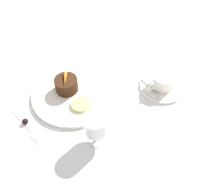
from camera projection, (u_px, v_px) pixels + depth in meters
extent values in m
plane|color=white|center=(73.00, 101.00, 0.87)|extent=(3.00, 3.00, 0.00)
cylinder|color=white|center=(74.00, 94.00, 0.88)|extent=(0.28, 0.28, 0.01)
torus|color=#999EA8|center=(73.00, 92.00, 0.88)|extent=(0.26, 0.26, 0.00)
cylinder|color=white|center=(162.00, 86.00, 0.91)|extent=(0.15, 0.15, 0.01)
torus|color=#999EA8|center=(162.00, 86.00, 0.91)|extent=(0.14, 0.14, 0.00)
cylinder|color=white|center=(163.00, 81.00, 0.88)|extent=(0.08, 0.08, 0.05)
cylinder|color=#9E7A4C|center=(163.00, 80.00, 0.88)|extent=(0.07, 0.07, 0.04)
torus|color=white|center=(152.00, 86.00, 0.86)|extent=(0.04, 0.01, 0.04)
cube|color=silver|center=(148.00, 85.00, 0.90)|extent=(0.01, 0.09, 0.00)
ellipsoid|color=silver|center=(158.00, 95.00, 0.87)|extent=(0.02, 0.02, 0.00)
cylinder|color=silver|center=(97.00, 139.00, 0.78)|extent=(0.06, 0.06, 0.01)
cylinder|color=silver|center=(97.00, 134.00, 0.76)|extent=(0.01, 0.01, 0.05)
cylinder|color=silver|center=(96.00, 124.00, 0.71)|extent=(0.07, 0.07, 0.06)
cylinder|color=#470A14|center=(96.00, 126.00, 0.72)|extent=(0.06, 0.06, 0.03)
cube|color=silver|center=(22.00, 120.00, 0.82)|extent=(0.02, 0.12, 0.01)
cube|color=silver|center=(37.00, 137.00, 0.78)|extent=(0.03, 0.05, 0.01)
cylinder|color=#381E0F|center=(66.00, 84.00, 0.87)|extent=(0.08, 0.08, 0.05)
cone|color=orange|center=(65.00, 78.00, 0.85)|extent=(0.04, 0.05, 0.01)
cylinder|color=#EFE075|center=(81.00, 104.00, 0.84)|extent=(0.06, 0.06, 0.01)
sphere|color=black|center=(25.00, 121.00, 0.81)|extent=(0.02, 0.02, 0.02)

